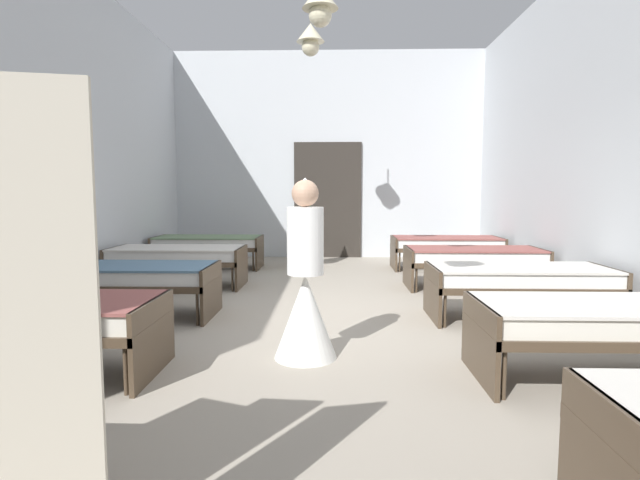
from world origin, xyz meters
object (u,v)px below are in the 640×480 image
(bed_right_row_2, at_px, (519,279))
(bed_right_row_3, at_px, (474,258))
(bed_left_row_1, at_px, (30,317))
(bed_left_row_3, at_px, (178,256))
(bed_right_row_1, at_px, (610,322))
(bed_left_row_2, at_px, (127,277))
(bed_left_row_4, at_px, (208,244))
(bed_right_row_4, at_px, (446,245))
(potted_plant, at_px, (306,218))
(nurse_near_aisle, at_px, (305,295))

(bed_right_row_2, distance_m, bed_right_row_3, 1.75)
(bed_left_row_1, bearing_deg, bed_left_row_3, 90.00)
(bed_right_row_1, relative_size, bed_left_row_2, 1.00)
(bed_right_row_1, distance_m, bed_left_row_4, 6.77)
(bed_right_row_1, height_order, bed_right_row_3, same)
(bed_left_row_1, relative_size, bed_left_row_2, 1.00)
(bed_left_row_4, bearing_deg, bed_left_row_3, -90.00)
(bed_right_row_4, relative_size, potted_plant, 1.30)
(bed_right_row_4, bearing_deg, bed_left_row_1, -129.13)
(bed_right_row_2, bearing_deg, bed_right_row_4, 90.00)
(bed_right_row_3, distance_m, potted_plant, 3.29)
(bed_right_row_3, xyz_separation_m, potted_plant, (-2.52, 2.07, 0.45))
(bed_left_row_1, xyz_separation_m, potted_plant, (1.75, 5.57, 0.45))
(bed_right_row_4, distance_m, potted_plant, 2.58)
(nurse_near_aisle, bearing_deg, bed_right_row_4, -42.97)
(bed_right_row_1, xyz_separation_m, bed_left_row_3, (-4.27, 3.50, 0.00))
(bed_left_row_2, bearing_deg, bed_right_row_2, 0.00)
(bed_left_row_3, height_order, bed_left_row_4, same)
(bed_right_row_1, relative_size, bed_left_row_4, 1.00)
(bed_left_row_1, xyz_separation_m, bed_right_row_4, (4.27, 5.25, 0.00))
(bed_left_row_1, xyz_separation_m, bed_left_row_3, (0.00, 3.50, 0.00))
(bed_right_row_2, distance_m, bed_left_row_3, 4.61)
(bed_right_row_1, relative_size, bed_left_row_3, 1.00)
(bed_right_row_1, bearing_deg, bed_left_row_4, 129.13)
(bed_left_row_1, height_order, bed_right_row_2, same)
(bed_right_row_1, distance_m, nurse_near_aisle, 2.28)
(bed_right_row_2, distance_m, nurse_near_aisle, 2.59)
(bed_right_row_2, relative_size, bed_right_row_3, 1.00)
(bed_left_row_2, bearing_deg, bed_left_row_4, 90.00)
(bed_right_row_2, relative_size, potted_plant, 1.30)
(bed_right_row_1, relative_size, bed_right_row_3, 1.00)
(bed_left_row_2, distance_m, bed_right_row_3, 4.61)
(bed_left_row_2, relative_size, bed_right_row_3, 1.00)
(bed_right_row_3, distance_m, bed_right_row_4, 1.75)
(bed_left_row_1, bearing_deg, potted_plant, 72.56)
(bed_left_row_1, distance_m, bed_left_row_3, 3.50)
(bed_right_row_4, bearing_deg, bed_left_row_4, 180.00)
(bed_left_row_3, distance_m, potted_plant, 2.75)
(bed_left_row_3, xyz_separation_m, bed_right_row_3, (4.27, 0.00, 0.00))
(bed_left_row_3, relative_size, bed_right_row_4, 1.00)
(bed_right_row_1, distance_m, bed_right_row_3, 3.50)
(bed_right_row_4, bearing_deg, bed_right_row_3, -90.00)
(nurse_near_aisle, bearing_deg, bed_right_row_3, -54.19)
(bed_left_row_2, height_order, nurse_near_aisle, nurse_near_aisle)
(bed_left_row_3, height_order, bed_right_row_3, same)
(bed_left_row_1, distance_m, bed_right_row_2, 4.61)
(bed_left_row_4, bearing_deg, bed_right_row_4, 0.00)
(bed_left_row_3, bearing_deg, bed_left_row_1, -90.00)
(bed_right_row_3, bearing_deg, potted_plant, 140.55)
(bed_right_row_3, bearing_deg, bed_right_row_4, 90.00)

